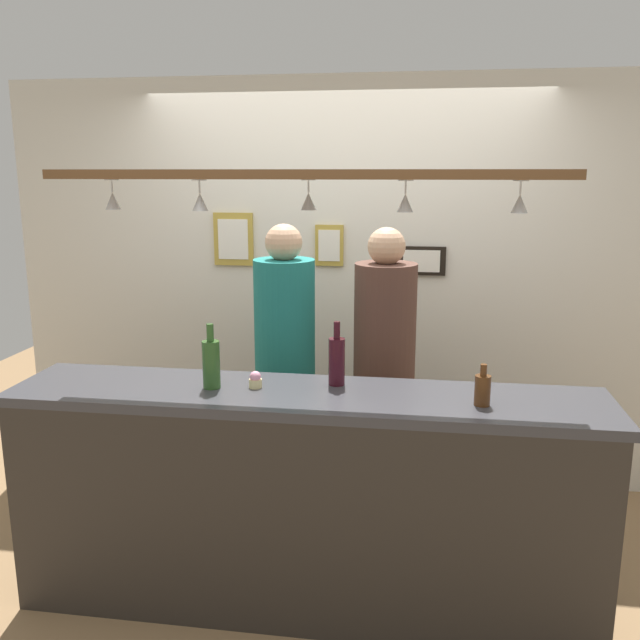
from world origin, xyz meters
The scene contains 18 objects.
ground_plane centered at (0.00, 0.00, 0.00)m, with size 8.00×8.00×0.00m, color olive.
back_wall centered at (0.00, 1.10, 1.30)m, with size 4.40×0.06×2.60m, color silver.
bar_counter centered at (0.00, -0.51, 0.71)m, with size 2.70×0.55×1.05m.
overhead_glass_rack centered at (0.00, -0.30, 2.01)m, with size 2.20×0.36×0.04m, color brown.
hanging_wineglass_far_left centered at (-0.87, -0.32, 1.89)m, with size 0.07×0.07×0.13m.
hanging_wineglass_left centered at (-0.45, -0.36, 1.89)m, with size 0.07×0.07×0.13m.
hanging_wineglass_center_left centered at (0.00, -0.24, 1.89)m, with size 0.07×0.07×0.13m.
hanging_wineglass_center centered at (0.42, -0.33, 1.89)m, with size 0.07×0.07×0.13m.
hanging_wineglass_center_right centered at (0.88, -0.32, 1.89)m, with size 0.07×0.07×0.13m.
person_middle_teal_shirt centered at (-0.25, 0.41, 1.05)m, with size 0.34×0.34×1.74m.
person_right_brown_shirt centered at (0.31, 0.41, 1.05)m, with size 0.34×0.34×1.73m.
bottle_wine_dark_red centered at (0.13, -0.22, 1.17)m, with size 0.08×0.08×0.30m.
bottle_beer_brown_stubby centered at (0.77, -0.40, 1.12)m, with size 0.07×0.07×0.18m.
bottle_champagne_green centered at (-0.43, -0.35, 1.17)m, with size 0.08×0.08×0.30m.
cupcake centered at (-0.24, -0.32, 1.09)m, with size 0.06×0.06×0.08m.
picture_frame_caricature centered at (-0.71, 1.06, 1.59)m, with size 0.26×0.02×0.34m.
picture_frame_crest centered at (-0.08, 1.06, 1.56)m, with size 0.18×0.02×0.26m.
picture_frame_lower_pair centered at (0.50, 1.06, 1.47)m, with size 0.30×0.02×0.18m.
Camera 1 is at (0.50, -3.18, 2.02)m, focal length 37.74 mm.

